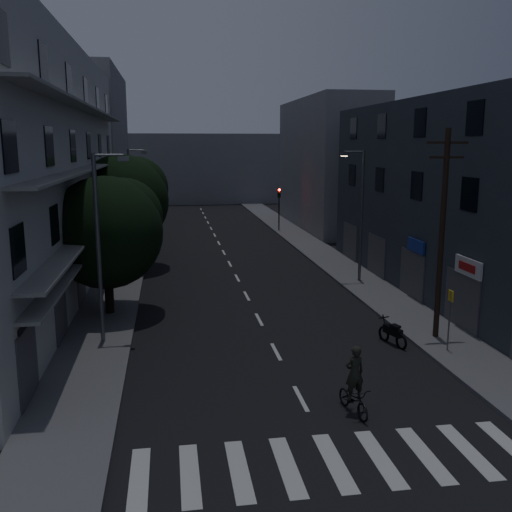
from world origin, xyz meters
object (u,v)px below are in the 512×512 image
object	(u,v)px
cyclist	(354,391)
motorcycle	(393,334)
utility_pole	(442,231)
bus_stop_sign	(450,309)

from	to	relation	value
cyclist	motorcycle	bearing A→B (deg)	46.55
utility_pole	bus_stop_sign	size ratio (longest dim) A/B	3.56
motorcycle	cyclist	bearing A→B (deg)	-138.22
utility_pole	cyclist	bearing A→B (deg)	-132.98
utility_pole	cyclist	size ratio (longest dim) A/B	3.96
utility_pole	cyclist	distance (m)	9.50
motorcycle	cyclist	world-z (taller)	cyclist
utility_pole	motorcycle	distance (m)	4.90
bus_stop_sign	motorcycle	distance (m)	2.69
bus_stop_sign	cyclist	world-z (taller)	bus_stop_sign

